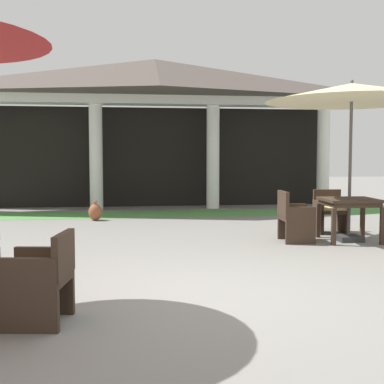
{
  "coord_description": "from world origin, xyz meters",
  "views": [
    {
      "loc": [
        -0.82,
        -5.2,
        1.48
      ],
      "look_at": [
        0.14,
        2.15,
        0.96
      ],
      "focal_mm": 47.13,
      "sensor_mm": 36.0,
      "label": 1
    }
  ],
  "objects_px": {
    "patio_table_near_foreground": "(349,204)",
    "terracotta_urn": "(95,212)",
    "patio_umbrella_near_foreground": "(352,94)",
    "patio_chair_mid_left_east": "(39,280)",
    "patio_chair_near_foreground_north": "(330,212)",
    "patio_chair_near_foreground_west": "(294,218)"
  },
  "relations": [
    {
      "from": "patio_chair_near_foreground_north",
      "to": "patio_chair_near_foreground_west",
      "type": "relative_size",
      "value": 0.94
    },
    {
      "from": "patio_chair_near_foreground_north",
      "to": "terracotta_urn",
      "type": "xyz_separation_m",
      "value": [
        -4.66,
        2.5,
        -0.21
      ]
    },
    {
      "from": "patio_chair_near_foreground_west",
      "to": "patio_chair_mid_left_east",
      "type": "height_order",
      "value": "patio_chair_near_foreground_west"
    },
    {
      "from": "patio_chair_near_foreground_north",
      "to": "terracotta_urn",
      "type": "bearing_deg",
      "value": -24.34
    },
    {
      "from": "patio_chair_mid_left_east",
      "to": "patio_chair_near_foreground_north",
      "type": "bearing_deg",
      "value": -36.05
    },
    {
      "from": "patio_table_near_foreground",
      "to": "terracotta_urn",
      "type": "bearing_deg",
      "value": 142.9
    },
    {
      "from": "patio_chair_near_foreground_west",
      "to": "patio_chair_mid_left_east",
      "type": "xyz_separation_m",
      "value": [
        -3.66,
        -3.87,
        -0.02
      ]
    },
    {
      "from": "patio_table_near_foreground",
      "to": "patio_umbrella_near_foreground",
      "type": "relative_size",
      "value": 0.32
    },
    {
      "from": "patio_umbrella_near_foreground",
      "to": "patio_chair_mid_left_east",
      "type": "height_order",
      "value": "patio_umbrella_near_foreground"
    },
    {
      "from": "patio_chair_mid_left_east",
      "to": "terracotta_urn",
      "type": "relative_size",
      "value": 1.76
    },
    {
      "from": "patio_table_near_foreground",
      "to": "patio_chair_near_foreground_north",
      "type": "distance_m",
      "value": 1.0
    },
    {
      "from": "patio_chair_near_foreground_west",
      "to": "terracotta_urn",
      "type": "xyz_separation_m",
      "value": [
        -3.61,
        3.41,
        -0.22
      ]
    },
    {
      "from": "patio_table_near_foreground",
      "to": "terracotta_urn",
      "type": "height_order",
      "value": "patio_table_near_foreground"
    },
    {
      "from": "patio_table_near_foreground",
      "to": "patio_chair_near_foreground_west",
      "type": "distance_m",
      "value": 1.01
    },
    {
      "from": "patio_umbrella_near_foreground",
      "to": "patio_chair_mid_left_east",
      "type": "distance_m",
      "value": 6.38
    },
    {
      "from": "patio_table_near_foreground",
      "to": "patio_chair_mid_left_east",
      "type": "relative_size",
      "value": 1.18
    },
    {
      "from": "patio_chair_near_foreground_north",
      "to": "terracotta_urn",
      "type": "distance_m",
      "value": 5.29
    },
    {
      "from": "patio_umbrella_near_foreground",
      "to": "patio_chair_mid_left_east",
      "type": "xyz_separation_m",
      "value": [
        -4.64,
        -3.8,
        -2.18
      ]
    },
    {
      "from": "patio_chair_near_foreground_north",
      "to": "terracotta_urn",
      "type": "height_order",
      "value": "patio_chair_near_foreground_north"
    },
    {
      "from": "patio_umbrella_near_foreground",
      "to": "patio_chair_near_foreground_west",
      "type": "bearing_deg",
      "value": 176.11
    },
    {
      "from": "patio_table_near_foreground",
      "to": "patio_chair_near_foreground_west",
      "type": "bearing_deg",
      "value": 176.11
    },
    {
      "from": "patio_chair_near_foreground_north",
      "to": "terracotta_urn",
      "type": "relative_size",
      "value": 1.8
    }
  ]
}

